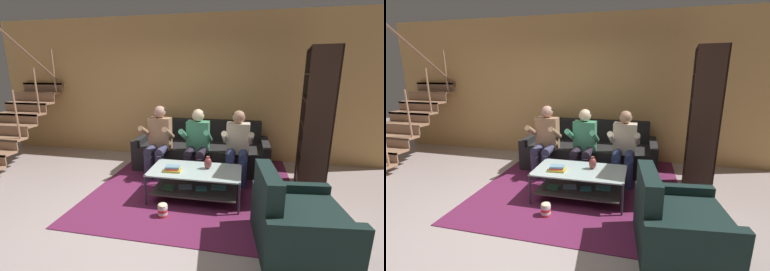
{
  "view_description": "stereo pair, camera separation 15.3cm",
  "coord_description": "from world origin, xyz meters",
  "views": [
    {
      "loc": [
        1.3,
        -2.85,
        1.8
      ],
      "look_at": [
        0.51,
        0.98,
        0.82
      ],
      "focal_mm": 24.0,
      "sensor_mm": 36.0,
      "label": 1
    },
    {
      "loc": [
        1.45,
        -2.82,
        1.8
      ],
      "look_at": [
        0.51,
        0.98,
        0.82
      ],
      "focal_mm": 24.0,
      "sensor_mm": 36.0,
      "label": 2
    }
  ],
  "objects": [
    {
      "name": "popcorn_tub",
      "position": [
        0.35,
        -0.06,
        0.09
      ],
      "size": [
        0.13,
        0.13,
        0.18
      ],
      "color": "red",
      "rests_on": "ground"
    },
    {
      "name": "staircase_run",
      "position": [
        -3.21,
        1.7,
        1.08
      ],
      "size": [
        1.01,
        2.75,
        2.86
      ],
      "color": "#A27658",
      "rests_on": "ground"
    },
    {
      "name": "ground",
      "position": [
        0.0,
        0.0,
        0.0
      ],
      "size": [
        16.8,
        16.8,
        0.0
      ],
      "primitive_type": "plane",
      "color": "#AC9C9A"
    },
    {
      "name": "book_stack",
      "position": [
        0.36,
        0.39,
        0.48
      ],
      "size": [
        0.25,
        0.19,
        0.08
      ],
      "color": "gold",
      "rests_on": "coffee_table"
    },
    {
      "name": "person_seated_middle",
      "position": [
        0.54,
        1.27,
        0.65
      ],
      "size": [
        0.5,
        0.58,
        1.18
      ],
      "color": "black",
      "rests_on": "ground"
    },
    {
      "name": "person_seated_right",
      "position": [
        1.22,
        1.27,
        0.65
      ],
      "size": [
        0.5,
        0.58,
        1.18
      ],
      "color": "navy",
      "rests_on": "ground"
    },
    {
      "name": "vase",
      "position": [
        0.83,
        0.59,
        0.53
      ],
      "size": [
        0.11,
        0.11,
        0.18
      ],
      "color": "brown",
      "rests_on": "coffee_table"
    },
    {
      "name": "armchair",
      "position": [
        1.88,
        -0.35,
        0.28
      ],
      "size": [
        0.96,
        1.02,
        0.85
      ],
      "color": "black",
      "rests_on": "ground"
    },
    {
      "name": "back_partition",
      "position": [
        0.0,
        2.46,
        1.45
      ],
      "size": [
        8.4,
        0.12,
        2.9
      ],
      "primitive_type": "cube",
      "color": "tan",
      "rests_on": "ground"
    },
    {
      "name": "area_rug",
      "position": [
        0.6,
        1.04,
        0.01
      ],
      "size": [
        3.04,
        3.27,
        0.01
      ],
      "color": "#652047",
      "rests_on": "ground"
    },
    {
      "name": "person_seated_left",
      "position": [
        -0.14,
        1.27,
        0.67
      ],
      "size": [
        0.5,
        0.58,
        1.22
      ],
      "color": "#3A3857",
      "rests_on": "ground"
    },
    {
      "name": "couch",
      "position": [
        0.54,
        1.83,
        0.29
      ],
      "size": [
        2.46,
        0.94,
        0.87
      ],
      "color": "black",
      "rests_on": "ground"
    },
    {
      "name": "bookshelf",
      "position": [
        2.36,
        1.1,
        0.89
      ],
      "size": [
        0.48,
        0.98,
        2.12
      ],
      "color": "black",
      "rests_on": "ground"
    },
    {
      "name": "coffee_table",
      "position": [
        0.66,
        0.5,
        0.29
      ],
      "size": [
        1.29,
        0.7,
        0.44
      ],
      "color": "#ABC2C1",
      "rests_on": "ground"
    }
  ]
}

